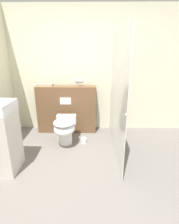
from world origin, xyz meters
The scene contains 8 objects.
ground_plane centered at (0.00, 0.00, 0.00)m, with size 12.00×12.00×0.00m, color slate.
wall_back centered at (0.00, 1.96, 1.25)m, with size 8.00×0.06×2.50m.
partition_panel centered at (-0.37, 1.76, 0.49)m, with size 1.22×0.26×0.98m.
shower_glass centered at (0.57, 1.04, 0.98)m, with size 0.04×1.78×1.95m.
toilet centered at (-0.32, 1.16, 0.31)m, with size 0.38×0.58×0.50m.
hair_drier centered at (-0.09, 1.76, 1.08)m, with size 0.18×0.08×0.15m.
folded_towel centered at (-0.77, 1.75, 1.01)m, with size 0.28×0.15×0.05m.
spare_toilet_roll centered at (0.01, 1.22, 0.05)m, with size 0.10×0.10×0.10m.
Camera 1 is at (0.16, -1.73, 1.62)m, focal length 28.00 mm.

